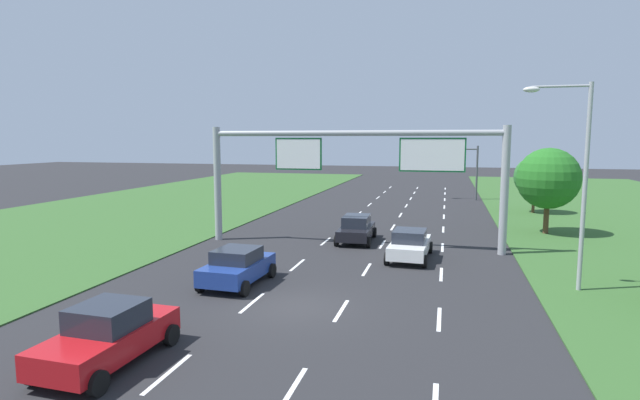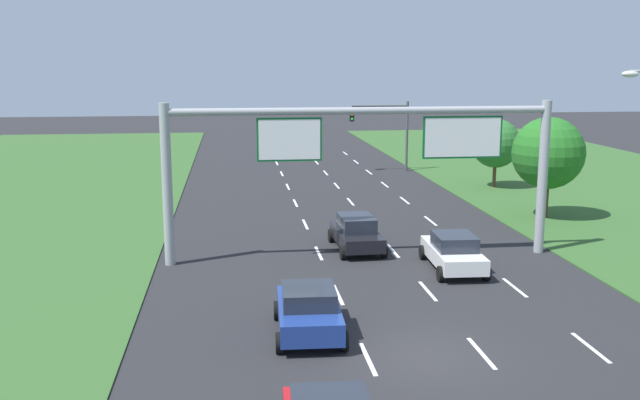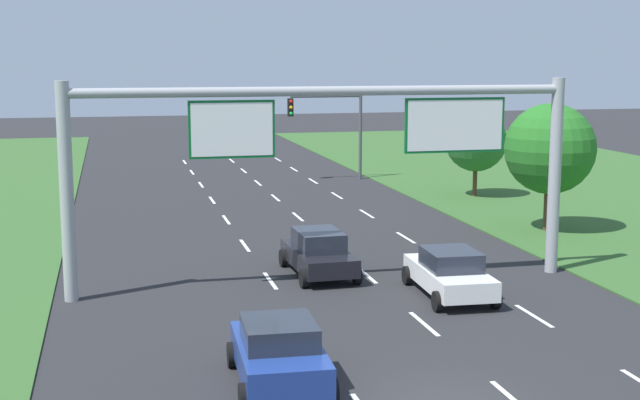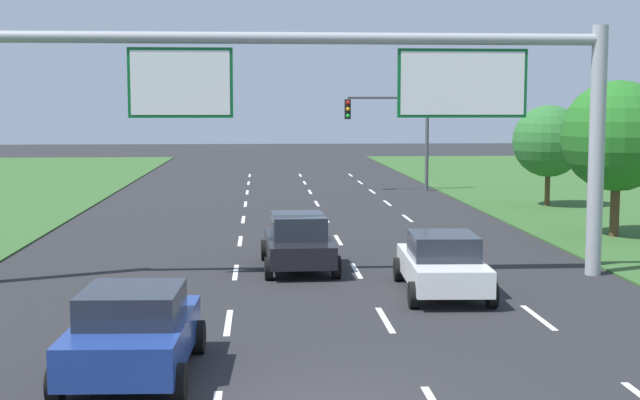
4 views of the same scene
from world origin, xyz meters
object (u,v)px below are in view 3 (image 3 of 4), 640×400
at_px(car_lead_silver, 319,253).
at_px(sign_gantry, 335,143).
at_px(car_far_ahead, 279,352).
at_px(roadside_tree_mid, 550,149).
at_px(traffic_light_mast, 331,119).
at_px(roadside_tree_far, 476,141).
at_px(car_near_red, 450,273).

height_order(car_lead_silver, sign_gantry, sign_gantry).
xyz_separation_m(car_lead_silver, car_far_ahead, (-3.37, -10.28, -0.00)).
bearing_deg(car_far_ahead, car_lead_silver, 74.24).
relative_size(car_lead_silver, car_far_ahead, 1.07).
bearing_deg(roadside_tree_mid, sign_gantry, -148.99).
bearing_deg(sign_gantry, car_far_ahead, -112.21).
height_order(car_lead_silver, car_far_ahead, car_lead_silver).
bearing_deg(traffic_light_mast, car_far_ahead, -105.92).
bearing_deg(roadside_tree_far, car_far_ahead, -121.78).
bearing_deg(car_near_red, car_lead_silver, 135.67).
xyz_separation_m(traffic_light_mast, roadside_tree_mid, (5.38, -18.38, -0.17)).
bearing_deg(car_lead_silver, sign_gantry, -83.33).
distance_m(traffic_light_mast, roadside_tree_far, 10.51).
height_order(car_near_red, car_lead_silver, car_lead_silver).
height_order(car_near_red, roadside_tree_mid, roadside_tree_mid).
distance_m(sign_gantry, roadside_tree_far, 20.87).
relative_size(car_near_red, roadside_tree_mid, 0.79).
bearing_deg(roadside_tree_mid, roadside_tree_far, 85.69).
xyz_separation_m(traffic_light_mast, roadside_tree_far, (6.13, -8.50, -0.74)).
distance_m(car_far_ahead, sign_gantry, 10.33).
height_order(sign_gantry, traffic_light_mast, sign_gantry).
bearing_deg(roadside_tree_far, sign_gantry, -126.12).
height_order(roadside_tree_mid, roadside_tree_far, roadside_tree_mid).
distance_m(car_near_red, car_lead_silver, 5.14).
distance_m(sign_gantry, roadside_tree_mid, 13.49).
relative_size(car_near_red, roadside_tree_far, 0.93).
bearing_deg(roadside_tree_mid, car_lead_silver, -155.19).
height_order(car_lead_silver, roadside_tree_mid, roadside_tree_mid).
relative_size(sign_gantry, roadside_tree_mid, 3.02).
relative_size(car_far_ahead, roadside_tree_far, 0.84).
bearing_deg(car_far_ahead, car_near_red, 45.90).
bearing_deg(sign_gantry, roadside_tree_far, 53.88).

